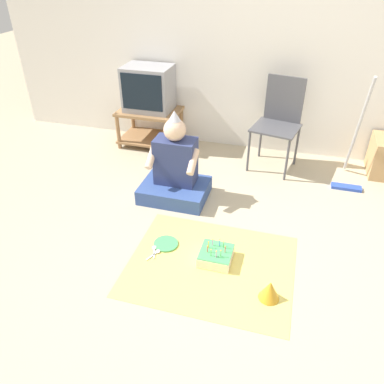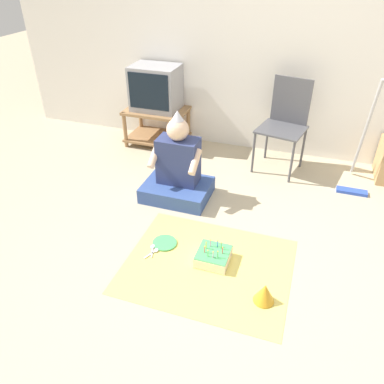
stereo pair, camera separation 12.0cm
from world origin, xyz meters
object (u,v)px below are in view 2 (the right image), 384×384
Objects in this scene: tv at (156,88)px; party_hat_blue at (265,293)px; folding_chair at (285,119)px; birthday_cake at (213,256)px; dust_mop at (359,160)px; paper_plate at (165,243)px; person_seated at (178,171)px.

party_hat_blue is (1.62, -2.03, -0.59)m from tv.
birthday_cake is (-0.26, -1.65, -0.48)m from folding_chair.
tv reaches higher than birthday_cake.
folding_chair is at bearing 163.55° from dust_mop.
birthday_cake is 1.68× the size of party_hat_blue.
person_seated is at bearing 101.83° from paper_plate.
tv is 0.62× the size of person_seated.
party_hat_blue is (0.42, -0.26, 0.03)m from birthday_cake.
folding_chair reaches higher than tv.
party_hat_blue is (0.16, -1.91, -0.45)m from folding_chair.
person_seated reaches higher than paper_plate.
dust_mop is 1.99m from paper_plate.
person_seated is at bearing -156.80° from dust_mop.
person_seated is at bearing -57.97° from tv.
person_seated is at bearing 134.02° from party_hat_blue.
folding_chair is at bearing 66.69° from paper_plate.
person_seated is 0.97m from birthday_cake.
folding_chair reaches higher than person_seated.
tv reaches higher than party_hat_blue.
folding_chair is at bearing 94.70° from party_hat_blue.
dust_mop is at bearing 43.98° from paper_plate.
birthday_cake is (0.56, -0.76, -0.21)m from person_seated.
paper_plate is at bearing 171.13° from birthday_cake.
dust_mop reaches higher than birthday_cake.
folding_chair is 0.80m from dust_mop.
dust_mop is at bearing 23.20° from person_seated.
paper_plate is (0.15, -0.70, -0.24)m from person_seated.
paper_plate is at bearing -65.52° from tv.
tv is 1.47m from folding_chair.
dust_mop is 1.77m from birthday_cake.
birthday_cake is 0.49m from party_hat_blue.
folding_chair is 1.97m from party_hat_blue.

